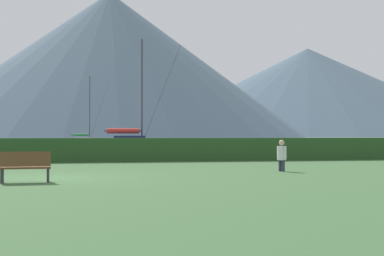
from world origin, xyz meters
The scene contains 9 objects.
ground_plane centered at (0.00, 0.00, 0.00)m, with size 1000.00×1000.00×0.00m, color #385B33.
harbor_water centered at (0.00, 137.00, 0.00)m, with size 320.00×246.00×0.00m, color gray.
hedge_line centered at (0.00, 11.00, 0.64)m, with size 80.00×1.20×1.27m, color #284C23.
sailboat_slip_1 centered at (1.04, 58.62, 0.58)m, with size 6.85×2.25×9.65m.
sailboat_slip_2 centered at (5.41, 29.43, 0.70)m, with size 8.63×3.37×9.92m.
park_bench_under_tree centered at (-0.63, -1.60, 0.53)m, with size 1.53×0.56×0.95m.
person_seated_viewer centered at (8.81, 1.80, 0.69)m, with size 0.36×0.55×1.25m.
distant_hill_west_ridge centered at (184.95, 419.61, 37.47)m, with size 299.05×299.05×74.93m, color #425666.
distant_hill_central_peak centered at (12.74, 283.61, 39.80)m, with size 211.17×211.17×79.59m, color #425666.
Camera 1 is at (1.25, -18.86, 1.47)m, focal length 51.16 mm.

